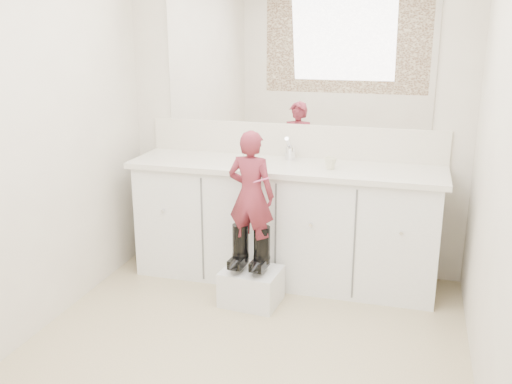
% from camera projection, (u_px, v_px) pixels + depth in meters
% --- Properties ---
extents(floor, '(3.00, 3.00, 0.00)m').
position_uv_depth(floor, '(235.00, 364.00, 3.25)').
color(floor, '#978963').
rests_on(floor, ground).
extents(wall_back, '(2.60, 0.00, 2.60)m').
position_uv_depth(wall_back, '(294.00, 116.00, 4.29)').
color(wall_back, beige).
rests_on(wall_back, floor).
extents(wall_front, '(2.60, 0.00, 2.60)m').
position_uv_depth(wall_front, '(57.00, 279.00, 1.52)').
color(wall_front, beige).
rests_on(wall_front, floor).
extents(wall_left, '(0.00, 3.00, 3.00)m').
position_uv_depth(wall_left, '(16.00, 145.00, 3.25)').
color(wall_left, beige).
rests_on(wall_left, floor).
extents(wall_right, '(0.00, 3.00, 3.00)m').
position_uv_depth(wall_right, '(506.00, 176.00, 2.57)').
color(wall_right, beige).
rests_on(wall_right, floor).
extents(vanity_cabinet, '(2.20, 0.55, 0.85)m').
position_uv_depth(vanity_cabinet, '(285.00, 224.00, 4.26)').
color(vanity_cabinet, silver).
rests_on(vanity_cabinet, floor).
extents(countertop, '(2.28, 0.58, 0.04)m').
position_uv_depth(countertop, '(285.00, 167.00, 4.12)').
color(countertop, beige).
rests_on(countertop, vanity_cabinet).
extents(backsplash, '(2.28, 0.03, 0.25)m').
position_uv_depth(backsplash, '(293.00, 140.00, 4.33)').
color(backsplash, beige).
rests_on(backsplash, countertop).
extents(mirror, '(2.00, 0.02, 1.00)m').
position_uv_depth(mirror, '(295.00, 56.00, 4.16)').
color(mirror, white).
rests_on(mirror, wall_back).
extents(dot_panel, '(2.00, 0.01, 1.20)m').
position_uv_depth(dot_panel, '(42.00, 111.00, 1.41)').
color(dot_panel, '#472819').
rests_on(dot_panel, wall_front).
extents(faucet, '(0.08, 0.08, 0.10)m').
position_uv_depth(faucet, '(290.00, 153.00, 4.25)').
color(faucet, silver).
rests_on(faucet, countertop).
extents(cup, '(0.11, 0.11, 0.08)m').
position_uv_depth(cup, '(330.00, 163.00, 3.97)').
color(cup, beige).
rests_on(cup, countertop).
extents(soap_bottle, '(0.11, 0.11, 0.18)m').
position_uv_depth(soap_bottle, '(249.00, 150.00, 4.16)').
color(soap_bottle, silver).
rests_on(soap_bottle, countertop).
extents(step_stool, '(0.41, 0.35, 0.25)m').
position_uv_depth(step_stool, '(251.00, 286.00, 3.94)').
color(step_stool, silver).
rests_on(step_stool, floor).
extents(boot_left, '(0.14, 0.22, 0.32)m').
position_uv_depth(boot_left, '(241.00, 247.00, 3.88)').
color(boot_left, black).
rests_on(boot_left, step_stool).
extents(boot_right, '(0.14, 0.22, 0.32)m').
position_uv_depth(boot_right, '(262.00, 249.00, 3.84)').
color(boot_right, black).
rests_on(boot_right, step_stool).
extents(toddler, '(0.33, 0.24, 0.87)m').
position_uv_depth(toddler, '(251.00, 195.00, 3.75)').
color(toddler, '#AF3643').
rests_on(toddler, step_stool).
extents(toothbrush, '(0.14, 0.02, 0.06)m').
position_uv_depth(toothbrush, '(260.00, 181.00, 3.66)').
color(toothbrush, '#CC4F83').
rests_on(toothbrush, toddler).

